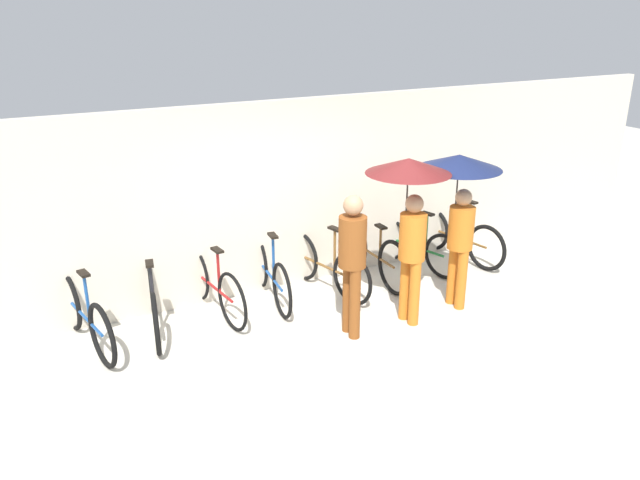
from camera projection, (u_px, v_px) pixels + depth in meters
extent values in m
plane|color=beige|center=(367.00, 354.00, 6.98)|extent=(30.00, 30.00, 0.00)
cube|color=beige|center=(283.00, 196.00, 8.32)|extent=(13.43, 0.12, 2.55)
torus|color=black|center=(69.00, 301.00, 7.42)|extent=(0.18, 0.73, 0.73)
torus|color=black|center=(102.00, 336.00, 6.63)|extent=(0.18, 0.73, 0.73)
cylinder|color=#19478C|center=(85.00, 317.00, 7.03)|extent=(0.23, 1.06, 0.04)
cylinder|color=#19478C|center=(87.00, 299.00, 6.79)|extent=(0.04, 0.04, 0.59)
cube|color=black|center=(83.00, 273.00, 6.68)|extent=(0.12, 0.21, 0.03)
cylinder|color=#19478C|center=(65.00, 275.00, 7.30)|extent=(0.04, 0.04, 0.66)
cylinder|color=#19478C|center=(61.00, 249.00, 7.19)|extent=(0.44, 0.11, 0.03)
torus|color=black|center=(151.00, 285.00, 7.87)|extent=(0.19, 0.71, 0.71)
torus|color=black|center=(156.00, 324.00, 6.90)|extent=(0.19, 0.71, 0.71)
cylinder|color=black|center=(153.00, 303.00, 7.38)|extent=(0.24, 1.07, 0.04)
cylinder|color=black|center=(152.00, 288.00, 7.11)|extent=(0.04, 0.04, 0.57)
cube|color=black|center=(149.00, 264.00, 7.01)|extent=(0.13, 0.21, 0.03)
cylinder|color=black|center=(149.00, 262.00, 7.76)|extent=(0.04, 0.04, 0.61)
cylinder|color=black|center=(146.00, 239.00, 7.65)|extent=(0.44, 0.11, 0.03)
torus|color=black|center=(196.00, 273.00, 8.20)|extent=(0.12, 0.73, 0.73)
torus|color=black|center=(232.00, 302.00, 7.40)|extent=(0.12, 0.73, 0.73)
cylinder|color=maroon|center=(213.00, 287.00, 7.80)|extent=(0.15, 1.03, 0.04)
cylinder|color=maroon|center=(219.00, 272.00, 7.56)|extent=(0.04, 0.04, 0.54)
cube|color=black|center=(217.00, 250.00, 7.46)|extent=(0.11, 0.21, 0.03)
cylinder|color=maroon|center=(195.00, 252.00, 8.09)|extent=(0.04, 0.04, 0.59)
cylinder|color=maroon|center=(193.00, 231.00, 7.99)|extent=(0.44, 0.08, 0.03)
torus|color=black|center=(259.00, 262.00, 8.59)|extent=(0.13, 0.71, 0.71)
torus|color=black|center=(282.00, 291.00, 7.71)|extent=(0.13, 0.71, 0.71)
cylinder|color=#19478C|center=(270.00, 275.00, 8.15)|extent=(0.15, 1.00, 0.04)
cylinder|color=#19478C|center=(273.00, 259.00, 7.89)|extent=(0.04, 0.04, 0.60)
cube|color=black|center=(273.00, 236.00, 7.78)|extent=(0.11, 0.21, 0.03)
cylinder|color=#19478C|center=(258.00, 238.00, 8.46)|extent=(0.04, 0.04, 0.70)
cylinder|color=#19478C|center=(258.00, 214.00, 8.34)|extent=(0.44, 0.08, 0.03)
torus|color=black|center=(301.00, 256.00, 8.79)|extent=(0.20, 0.71, 0.72)
torus|color=black|center=(352.00, 279.00, 8.04)|extent=(0.20, 0.71, 0.72)
cylinder|color=brown|center=(325.00, 267.00, 8.41)|extent=(0.26, 1.04, 0.04)
cylinder|color=brown|center=(335.00, 251.00, 8.18)|extent=(0.04, 0.04, 0.58)
cube|color=black|center=(335.00, 229.00, 8.07)|extent=(0.13, 0.21, 0.03)
cylinder|color=brown|center=(301.00, 232.00, 8.67)|extent=(0.04, 0.04, 0.69)
cylinder|color=brown|center=(300.00, 209.00, 8.54)|extent=(0.44, 0.12, 0.03)
torus|color=black|center=(353.00, 242.00, 9.23)|extent=(0.07, 0.76, 0.76)
torus|color=black|center=(394.00, 268.00, 8.32)|extent=(0.07, 0.76, 0.76)
cylinder|color=brown|center=(373.00, 254.00, 8.78)|extent=(0.06, 1.09, 0.04)
cylinder|color=brown|center=(380.00, 243.00, 8.54)|extent=(0.04, 0.04, 0.46)
cube|color=black|center=(381.00, 227.00, 8.45)|extent=(0.09, 0.20, 0.03)
cylinder|color=brown|center=(354.00, 222.00, 9.12)|extent=(0.04, 0.04, 0.63)
cylinder|color=brown|center=(354.00, 202.00, 9.01)|extent=(0.44, 0.04, 0.03)
torus|color=black|center=(390.00, 238.00, 9.51)|extent=(0.22, 0.66, 0.67)
torus|color=black|center=(444.00, 256.00, 8.81)|extent=(0.22, 0.66, 0.67)
cylinder|color=#19662D|center=(416.00, 247.00, 9.16)|extent=(0.28, 0.99, 0.04)
cylinder|color=#19662D|center=(426.00, 233.00, 8.95)|extent=(0.04, 0.04, 0.54)
cube|color=black|center=(428.00, 214.00, 8.85)|extent=(0.14, 0.22, 0.03)
cylinder|color=#19662D|center=(391.00, 219.00, 9.40)|extent=(0.04, 0.04, 0.62)
cylinder|color=#19662D|center=(391.00, 199.00, 9.30)|extent=(0.43, 0.14, 0.03)
torus|color=black|center=(432.00, 229.00, 9.88)|extent=(0.18, 0.70, 0.70)
torus|color=black|center=(486.00, 248.00, 9.09)|extent=(0.18, 0.70, 0.70)
cylinder|color=brown|center=(458.00, 238.00, 9.49)|extent=(0.22, 1.05, 0.04)
cylinder|color=brown|center=(469.00, 222.00, 9.24)|extent=(0.04, 0.04, 0.60)
cube|color=black|center=(471.00, 202.00, 9.13)|extent=(0.12, 0.21, 0.03)
cylinder|color=brown|center=(433.00, 210.00, 9.77)|extent=(0.04, 0.04, 0.64)
cylinder|color=brown|center=(434.00, 190.00, 9.65)|extent=(0.44, 0.10, 0.03)
cylinder|color=brown|center=(355.00, 304.00, 7.19)|extent=(0.13, 0.13, 0.87)
cylinder|color=brown|center=(348.00, 297.00, 7.34)|extent=(0.13, 0.13, 0.87)
cylinder|color=brown|center=(352.00, 242.00, 7.01)|extent=(0.32, 0.32, 0.59)
sphere|color=tan|center=(353.00, 205.00, 6.86)|extent=(0.23, 0.23, 0.23)
cylinder|color=#C66B1E|center=(414.00, 293.00, 7.51)|extent=(0.13, 0.13, 0.83)
cylinder|color=#C66B1E|center=(405.00, 288.00, 7.65)|extent=(0.13, 0.13, 0.83)
cylinder|color=#C66B1E|center=(413.00, 237.00, 7.33)|extent=(0.32, 0.32, 0.56)
sphere|color=tan|center=(414.00, 204.00, 7.19)|extent=(0.22, 0.22, 0.22)
cylinder|color=#332D28|center=(407.00, 203.00, 7.31)|extent=(0.02, 0.02, 0.71)
cone|color=#591919|center=(408.00, 166.00, 7.15)|extent=(1.00, 1.00, 0.18)
cylinder|color=#C66B1E|center=(461.00, 280.00, 7.91)|extent=(0.13, 0.13, 0.80)
cylinder|color=#C66B1E|center=(453.00, 275.00, 8.06)|extent=(0.13, 0.13, 0.80)
cylinder|color=#C66B1E|center=(461.00, 228.00, 7.75)|extent=(0.32, 0.32, 0.54)
sphere|color=tan|center=(464.00, 197.00, 7.61)|extent=(0.21, 0.21, 0.21)
cylinder|color=#332D28|center=(456.00, 196.00, 7.74)|extent=(0.02, 0.02, 0.69)
cone|color=#19234C|center=(459.00, 162.00, 7.59)|extent=(1.06, 1.06, 0.18)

